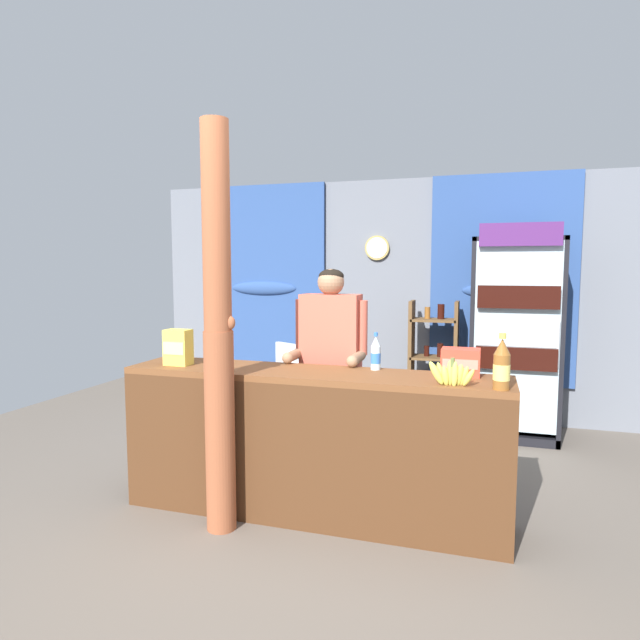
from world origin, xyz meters
TOP-DOWN VIEW (x-y plane):
  - ground_plane at (0.00, 1.22)m, footprint 7.93×7.93m
  - back_wall_curtained at (-0.01, 3.10)m, footprint 5.21×0.22m
  - stall_counter at (0.02, 0.41)m, footprint 2.45×0.49m
  - timber_post at (-0.46, 0.16)m, footprint 0.20×0.18m
  - drink_fridge at (1.32, 2.59)m, footprint 0.80×0.66m
  - bottle_shelf_rack at (0.57, 2.73)m, footprint 0.48×0.28m
  - plastic_lawn_chair at (-0.79, 2.05)m, footprint 0.59×0.59m
  - shopkeeper at (0.00, 0.98)m, footprint 0.53×0.42m
  - soda_bottle_iced_tea at (1.15, 0.33)m, footprint 0.09×0.09m
  - soda_bottle_water at (0.39, 0.68)m, footprint 0.06×0.06m
  - snack_box_instant_noodle at (-0.92, 0.45)m, footprint 0.17×0.12m
  - snack_box_crackers at (0.92, 0.66)m, footprint 0.23×0.16m
  - banana_bunch at (0.88, 0.36)m, footprint 0.27×0.06m

SIDE VIEW (x-z plane):
  - ground_plane at x=0.00m, z-range 0.00..0.00m
  - plastic_lawn_chair at x=-0.79m, z-range 0.06..0.92m
  - stall_counter at x=0.02m, z-range 0.09..1.04m
  - bottle_shelf_rack at x=0.57m, z-range 0.03..1.29m
  - banana_bunch at x=0.88m, z-range 0.92..1.09m
  - shopkeeper at x=0.00m, z-range 0.21..1.80m
  - snack_box_crackers at x=0.92m, z-range 0.94..1.11m
  - soda_bottle_water at x=0.39m, z-range 0.92..1.17m
  - snack_box_instant_noodle at x=-0.92m, z-range 0.94..1.18m
  - soda_bottle_iced_tea at x=1.15m, z-range 0.92..1.23m
  - drink_fridge at x=1.32m, z-range 0.10..2.08m
  - timber_post at x=-0.46m, z-range -0.05..2.40m
  - back_wall_curtained at x=-0.01m, z-range 0.03..2.56m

